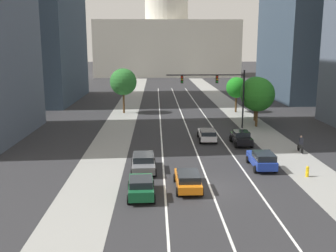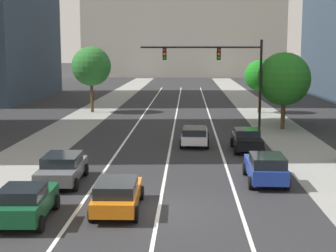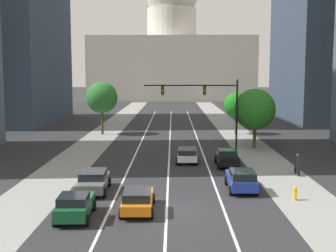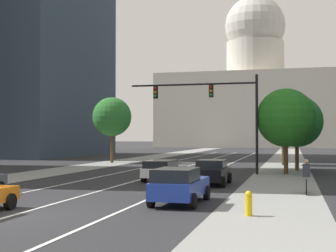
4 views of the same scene
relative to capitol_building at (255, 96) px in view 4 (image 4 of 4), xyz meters
The scene contains 18 objects.
ground_plane 76.00m from the capitol_building, 90.00° to the right, with size 400.00×400.00×0.00m, color #2B2B2D.
sidewalk_left 81.42m from the capitol_building, 96.43° to the right, with size 4.29×130.00×0.01m, color gray.
sidewalk_right 81.42m from the capitol_building, 83.57° to the right, with size 4.29×130.00×0.01m, color gray.
lane_stripe_left 90.86m from the capitol_building, 92.19° to the right, with size 0.16×90.00×0.01m, color white.
lane_stripe_center 90.79m from the capitol_building, 90.00° to the right, with size 0.16×90.00×0.01m, color white.
lane_stripe_right 90.86m from the capitol_building, 87.81° to the right, with size 0.16×90.00×0.01m, color white.
office_tower_far_left 72.63m from the capitol_building, 114.22° to the right, with size 21.32×25.97×39.91m.
capitol_building is the anchor object (origin of this frame).
car_blue 111.17m from the capitol_building, 87.33° to the right, with size 1.98×4.25×1.54m.
car_white 100.94m from the capitol_building, 89.02° to the right, with size 2.11×4.68×1.34m.
car_black 102.91m from the capitol_building, 87.12° to the right, with size 1.94×4.06×1.47m.
traffic_signal_mast 93.97m from the capitol_building, 87.51° to the right, with size 9.95×0.39×7.50m.
fire_hydrant 113.70m from the capitol_building, 85.82° to the right, with size 0.26×0.35×0.91m.
cyclist 106.56m from the capitol_building, 84.35° to the right, with size 0.37×1.70×1.72m.
street_tree_near_left 82.35m from the capitol_building, 96.39° to the right, with size 4.20×4.20×7.06m.
street_tree_mid_right 89.41m from the capitol_building, 83.49° to the right, with size 4.33×4.33×6.27m.
street_tree_near_right 93.40m from the capitol_building, 84.29° to the right, with size 4.46×4.46×6.50m.
street_tree_far_right 82.20m from the capitol_building, 83.79° to the right, with size 3.31×3.31×5.64m.
Camera 4 is at (9.80, -15.37, 2.86)m, focal length 51.67 mm.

